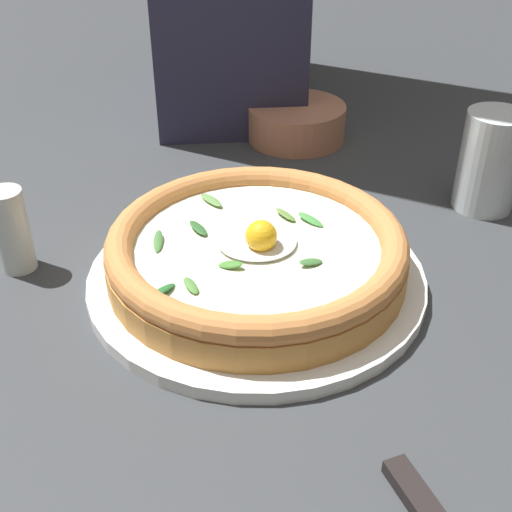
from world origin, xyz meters
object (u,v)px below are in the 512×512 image
at_px(pizza, 256,254).
at_px(pepper_shaker, 10,233).
at_px(side_bowl, 296,122).
at_px(drinking_glass, 488,168).

bearing_deg(pizza, pepper_shaker, 179.88).
bearing_deg(pepper_shaker, pizza, -0.12).
distance_m(pizza, side_bowl, 0.32).
height_order(pizza, pepper_shaker, pepper_shaker).
xyz_separation_m(side_bowl, pepper_shaker, (-0.24, -0.32, 0.02)).
distance_m(drinking_glass, pepper_shaker, 0.47).
distance_m(pizza, pepper_shaker, 0.22).
relative_size(pizza, side_bowl, 2.12).
xyz_separation_m(side_bowl, drinking_glass, (0.21, -0.15, 0.02)).
relative_size(pizza, drinking_glass, 2.50).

